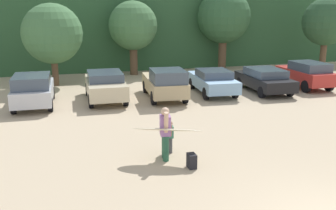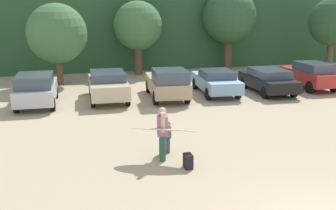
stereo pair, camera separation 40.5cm
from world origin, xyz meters
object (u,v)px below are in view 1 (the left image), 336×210
(parked_car_red, at_px, (306,74))
(surfboard_cream, at_px, (167,130))
(parked_car_sky_blue, at_px, (213,81))
(parked_car_black, at_px, (264,79))
(person_adult, at_px, (165,130))
(parked_car_tan, at_px, (165,83))
(parked_car_silver, at_px, (33,90))
(parked_car_champagne, at_px, (105,85))
(person_child, at_px, (170,135))
(backpack_dropped, at_px, (192,161))

(parked_car_red, bearing_deg, surfboard_cream, 128.07)
(parked_car_sky_blue, xyz_separation_m, parked_car_black, (3.02, -0.42, 0.00))
(parked_car_black, relative_size, person_adult, 2.52)
(parked_car_sky_blue, bearing_deg, parked_car_tan, 104.36)
(parked_car_black, bearing_deg, parked_car_red, -81.65)
(parked_car_silver, bearing_deg, parked_car_sky_blue, -86.96)
(parked_car_red, xyz_separation_m, person_adult, (-11.20, -8.35, 0.12))
(parked_car_champagne, relative_size, surfboard_cream, 1.86)
(person_child, bearing_deg, parked_car_tan, -95.60)
(parked_car_red, height_order, backpack_dropped, parked_car_red)
(parked_car_silver, height_order, person_adult, person_adult)
(parked_car_black, distance_m, surfboard_cream, 11.58)
(parked_car_sky_blue, distance_m, backpack_dropped, 10.45)
(parked_car_silver, xyz_separation_m, person_child, (4.70, -7.71, -0.23))
(parked_car_red, distance_m, surfboard_cream, 14.02)
(parked_car_black, relative_size, person_child, 4.00)
(parked_car_champagne, distance_m, parked_car_sky_blue, 6.02)
(parked_car_tan, xyz_separation_m, parked_car_sky_blue, (2.94, 0.50, -0.13))
(parked_car_champagne, bearing_deg, person_adult, -172.78)
(parked_car_silver, bearing_deg, backpack_dropped, -149.78)
(person_adult, bearing_deg, parked_car_champagne, -75.55)
(person_child, xyz_separation_m, backpack_dropped, (0.25, -1.44, -0.39))
(parked_car_champagne, bearing_deg, surfboard_cream, -172.67)
(parked_car_black, bearing_deg, person_adult, 137.02)
(parked_car_silver, distance_m, parked_car_champagne, 3.57)
(person_adult, bearing_deg, person_child, -111.94)
(parked_car_sky_blue, relative_size, person_adult, 2.54)
(surfboard_cream, bearing_deg, parked_car_red, -120.14)
(person_child, bearing_deg, person_adult, 68.06)
(person_child, distance_m, surfboard_cream, 0.85)
(parked_car_silver, relative_size, parked_car_black, 0.93)
(parked_car_silver, distance_m, backpack_dropped, 10.42)
(parked_car_tan, xyz_separation_m, backpack_dropped, (-1.68, -8.86, -0.63))
(parked_car_black, xyz_separation_m, person_adult, (-8.23, -8.05, 0.24))
(parked_car_sky_blue, xyz_separation_m, person_child, (-4.87, -7.92, -0.12))
(parked_car_tan, distance_m, parked_car_sky_blue, 2.98)
(parked_car_red, bearing_deg, backpack_dropped, 131.93)
(parked_car_silver, height_order, parked_car_champagne, parked_car_silver)
(parked_car_black, xyz_separation_m, surfboard_cream, (-8.20, -8.17, 0.30))
(parked_car_sky_blue, bearing_deg, backpack_dropped, 158.41)
(parked_car_champagne, xyz_separation_m, parked_car_black, (9.04, -0.49, -0.08))
(parked_car_silver, bearing_deg, person_child, -146.84)
(parked_car_sky_blue, bearing_deg, person_child, 153.07)
(parked_car_red, bearing_deg, person_child, 126.55)
(parked_car_tan, xyz_separation_m, parked_car_black, (5.96, 0.08, -0.13))
(parked_car_silver, bearing_deg, surfboard_cream, -150.53)
(parked_car_champagne, xyz_separation_m, parked_car_sky_blue, (6.02, -0.07, -0.09))
(parked_car_silver, distance_m, parked_car_sky_blue, 9.57)
(backpack_dropped, bearing_deg, person_adult, 123.47)
(parked_car_black, relative_size, parked_car_red, 1.10)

